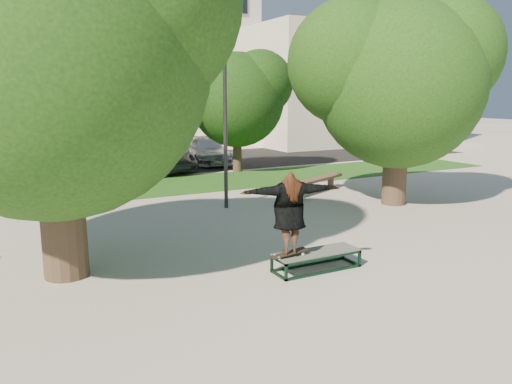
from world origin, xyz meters
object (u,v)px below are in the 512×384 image
tree_left (43,40)px  car_grey (158,157)px  lamppost (225,105)px  car_dark (23,157)px  grind_box (316,260)px  tree_right (396,74)px  bench (314,181)px  car_silver_b (207,151)px

tree_left → car_grey: tree_left is taller
lamppost → tree_left: bearing=-143.6°
car_dark → grind_box: bearing=-80.2°
tree_right → grind_box: tree_right is taller
bench → car_silver_b: size_ratio=0.74×
car_grey → bench: bearing=-76.2°
car_dark → bench: bearing=-52.7°
car_dark → car_grey: size_ratio=1.01×
tree_right → car_grey: size_ratio=1.39×
bench → tree_left: bearing=-177.8°
lamppost → grind_box: (-0.70, -5.95, -2.96)m
car_silver_b → grind_box: bearing=-95.0°
tree_left → grind_box: (4.59, -2.04, -4.23)m
car_grey → tree_right: bearing=-75.6°
lamppost → car_dark: lamppost is taller
grind_box → tree_right: bearing=35.7°
lamppost → car_silver_b: bearing=70.9°
grind_box → car_dark: 16.75m
tree_right → car_grey: (-4.54, 10.42, -3.45)m
bench → car_dark: (-8.89, 9.52, 0.34)m
tree_right → car_silver_b: 12.35m
bench → car_silver_b: car_silver_b is taller
tree_left → lamppost: bearing=36.4°
lamppost → car_dark: size_ratio=1.30×
car_dark → car_silver_b: size_ratio=1.07×
lamppost → grind_box: size_ratio=3.39×
bench → lamppost: bearing=165.3°
car_dark → car_grey: 5.81m
tree_right → lamppost: size_ratio=1.07×
grind_box → car_grey: 14.50m
tree_left → tree_right: size_ratio=1.09×
grind_box → car_grey: car_grey is taller
car_grey → lamppost: bearing=-101.7°
grind_box → car_dark: car_dark is taller
tree_left → lamppost: size_ratio=1.16×
grind_box → car_grey: bearing=85.7°
tree_left → car_grey: bearing=65.5°
car_grey → tree_left: bearing=-123.7°
tree_right → car_dark: (-10.10, 12.09, -3.32)m
tree_right → car_dark: size_ratio=1.39×
car_dark → lamppost: bearing=-68.8°
lamppost → car_silver_b: (3.40, 9.84, -2.51)m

